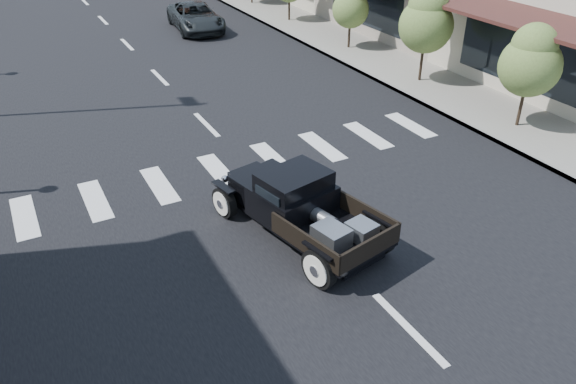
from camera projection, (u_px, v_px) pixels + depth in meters
ground at (321, 241)px, 12.16m from camera, size 120.00×120.00×0.00m
road at (139, 57)px, 23.57m from camera, size 14.00×80.00×0.02m
road_markings at (176, 95)px, 19.77m from camera, size 12.00×60.00×0.06m
sidewalk_right at (314, 30)px, 26.95m from camera, size 3.00×80.00×0.15m
small_tree_a at (527, 78)px, 16.40m from camera, size 1.78×1.78×2.96m
small_tree_b at (425, 37)px, 19.86m from camera, size 1.91×1.91×3.18m
small_tree_c at (350, 17)px, 23.64m from camera, size 1.53×1.53×2.56m
hotrod_pickup at (300, 206)px, 11.98m from camera, size 2.94×4.72×1.52m
second_car at (196, 17)px, 26.97m from camera, size 2.48×4.62×1.23m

